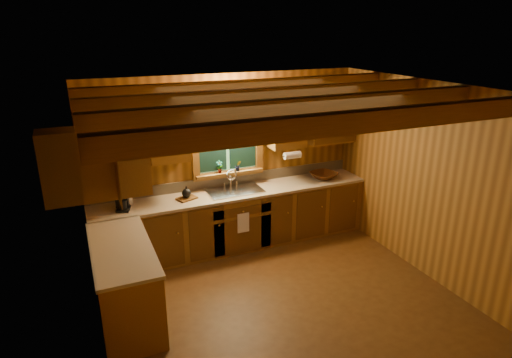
{
  "coord_description": "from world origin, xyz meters",
  "views": [
    {
      "loc": [
        -2.13,
        -4.11,
        3.23
      ],
      "look_at": [
        0.0,
        0.8,
        1.35
      ],
      "focal_mm": 30.59,
      "sensor_mm": 36.0,
      "label": 1
    }
  ],
  "objects": [
    {
      "name": "backsplash",
      "position": [
        0.0,
        1.89,
        0.98
      ],
      "size": [
        4.2,
        0.02,
        0.16
      ],
      "primitive_type": "cube",
      "color": "tan",
      "rests_on": "room"
    },
    {
      "name": "window",
      "position": [
        0.0,
        1.87,
        1.53
      ],
      "size": [
        1.12,
        0.08,
        1.0
      ],
      "color": "brown",
      "rests_on": "room"
    },
    {
      "name": "utensil_crock",
      "position": [
        -1.53,
        1.67,
        0.98
      ],
      "size": [
        0.12,
        0.12,
        0.34
      ],
      "rotation": [
        0.0,
        0.0,
        0.22
      ],
      "color": "silver",
      "rests_on": "countertop"
    },
    {
      "name": "countertop",
      "position": [
        -0.48,
        1.29,
        0.88
      ],
      "size": [
        4.2,
        2.24,
        0.04
      ],
      "color": "tan",
      "rests_on": "base_cabinets"
    },
    {
      "name": "base_cabinets",
      "position": [
        -0.49,
        1.28,
        0.43
      ],
      "size": [
        4.2,
        2.22,
        0.86
      ],
      "color": "brown",
      "rests_on": "ground"
    },
    {
      "name": "dish_towel",
      "position": [
        0.0,
        1.26,
        0.52
      ],
      "size": [
        0.18,
        0.01,
        0.3
      ],
      "primitive_type": "cube",
      "color": "white",
      "rests_on": "base_cabinets"
    },
    {
      "name": "cutting_board",
      "position": [
        -0.74,
        1.58,
        0.91
      ],
      "size": [
        0.32,
        0.27,
        0.02
      ],
      "primitive_type": "cube",
      "rotation": [
        0.0,
        0.0,
        0.36
      ],
      "color": "#593513",
      "rests_on": "countertop"
    },
    {
      "name": "coffee_maker",
      "position": [
        -1.63,
        1.55,
        1.05
      ],
      "size": [
        0.17,
        0.21,
        0.3
      ],
      "rotation": [
        0.0,
        0.0,
        -0.32
      ],
      "color": "black",
      "rests_on": "countertop"
    },
    {
      "name": "potted_plant_right",
      "position": [
        0.14,
        1.8,
        1.22
      ],
      "size": [
        0.1,
        0.08,
        0.16
      ],
      "primitive_type": "imported",
      "rotation": [
        0.0,
        0.0,
        -0.11
      ],
      "color": "#593513",
      "rests_on": "window_sill"
    },
    {
      "name": "wicker_basket",
      "position": [
        1.53,
        1.56,
        0.95
      ],
      "size": [
        0.48,
        0.48,
        0.1
      ],
      "primitive_type": "imported",
      "rotation": [
        0.0,
        0.0,
        0.2
      ],
      "color": "#48230C",
      "rests_on": "countertop"
    },
    {
      "name": "room",
      "position": [
        0.0,
        0.0,
        1.3
      ],
      "size": [
        4.2,
        4.2,
        4.2
      ],
      "color": "#543414",
      "rests_on": "ground"
    },
    {
      "name": "ceiling_beams",
      "position": [
        0.0,
        0.0,
        2.49
      ],
      "size": [
        4.2,
        2.54,
        0.18
      ],
      "color": "brown",
      "rests_on": "room"
    },
    {
      "name": "teakettle",
      "position": [
        -0.74,
        1.58,
        0.99
      ],
      "size": [
        0.13,
        0.13,
        0.17
      ],
      "rotation": [
        0.0,
        0.0,
        0.33
      ],
      "color": "black",
      "rests_on": "cutting_board"
    },
    {
      "name": "window_sill",
      "position": [
        0.0,
        1.82,
        1.12
      ],
      "size": [
        1.06,
        0.14,
        0.04
      ],
      "primitive_type": "cube",
      "color": "brown",
      "rests_on": "room"
    },
    {
      "name": "wall_sconce",
      "position": [
        0.0,
        1.75,
        2.16
      ],
      "size": [
        0.45,
        0.21,
        0.17
      ],
      "color": "black",
      "rests_on": "room"
    },
    {
      "name": "paper_towel_roll",
      "position": [
        0.92,
        1.53,
        1.37
      ],
      "size": [
        0.27,
        0.11,
        0.11
      ],
      "primitive_type": "cylinder",
      "rotation": [
        0.0,
        1.57,
        0.0
      ],
      "color": "white",
      "rests_on": "upper_cabinets"
    },
    {
      "name": "upper_cabinets",
      "position": [
        -0.56,
        1.42,
        1.84
      ],
      "size": [
        4.19,
        1.77,
        0.78
      ],
      "color": "brown",
      "rests_on": "room"
    },
    {
      "name": "sink",
      "position": [
        0.0,
        1.6,
        0.86
      ],
      "size": [
        0.82,
        0.48,
        0.43
      ],
      "color": "silver",
      "rests_on": "countertop"
    },
    {
      "name": "potted_plant_left",
      "position": [
        -0.16,
        1.82,
        1.24
      ],
      "size": [
        0.11,
        0.08,
        0.2
      ],
      "primitive_type": "imported",
      "rotation": [
        0.0,
        0.0,
        0.04
      ],
      "color": "#593513",
      "rests_on": "window_sill"
    },
    {
      "name": "dishwasher_panel",
      "position": [
        -1.47,
        0.68,
        0.43
      ],
      "size": [
        0.02,
        0.6,
        0.8
      ],
      "primitive_type": "cube",
      "color": "white",
      "rests_on": "base_cabinets"
    }
  ]
}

